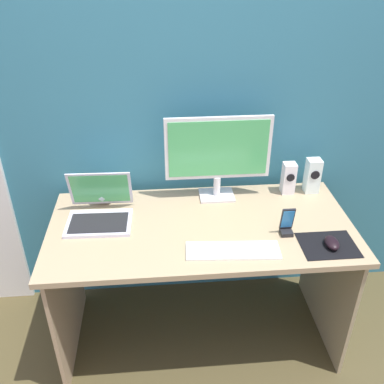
{
  "coord_description": "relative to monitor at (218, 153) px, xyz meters",
  "views": [
    {
      "loc": [
        -0.19,
        -1.67,
        1.95
      ],
      "look_at": [
        -0.05,
        -0.02,
        0.95
      ],
      "focal_mm": 40.3,
      "sensor_mm": 36.0,
      "label": 1
    }
  ],
  "objects": [
    {
      "name": "fishbowl",
      "position": [
        -0.59,
        0.01,
        -0.19
      ],
      "size": [
        0.14,
        0.14,
        0.14
      ],
      "primitive_type": "sphere",
      "color": "silver",
      "rests_on": "desk"
    },
    {
      "name": "mousepad",
      "position": [
        0.44,
        -0.46,
        -0.25
      ],
      "size": [
        0.25,
        0.2,
        0.0
      ],
      "primitive_type": "cube",
      "color": "black",
      "rests_on": "desk"
    },
    {
      "name": "desk",
      "position": [
        -0.11,
        -0.25,
        -0.41
      ],
      "size": [
        1.45,
        0.7,
        0.75
      ],
      "color": "tan",
      "rests_on": "ground_plane"
    },
    {
      "name": "speaker_right",
      "position": [
        0.51,
        0.01,
        -0.16
      ],
      "size": [
        0.07,
        0.07,
        0.19
      ],
      "color": "white",
      "rests_on": "desk"
    },
    {
      "name": "wall_back",
      "position": [
        -0.11,
        0.17,
        0.25
      ],
      "size": [
        6.0,
        0.04,
        2.5
      ],
      "primitive_type": "cube",
      "color": "teal",
      "rests_on": "ground_plane"
    },
    {
      "name": "phone_in_dock",
      "position": [
        0.28,
        -0.35,
        -0.21
      ],
      "size": [
        0.06,
        0.05,
        0.14
      ],
      "color": "black",
      "rests_on": "desk"
    },
    {
      "name": "keyboard_external",
      "position": [
        0.01,
        -0.46,
        -0.25
      ],
      "size": [
        0.42,
        0.15,
        0.01
      ],
      "primitive_type": "cube",
      "rotation": [
        0.0,
        0.0,
        -0.07
      ],
      "color": "white",
      "rests_on": "desk"
    },
    {
      "name": "laptop",
      "position": [
        -0.59,
        -0.16,
        -0.21
      ],
      "size": [
        0.32,
        0.29,
        0.22
      ],
      "color": "silver",
      "rests_on": "desk"
    },
    {
      "name": "ground_plane",
      "position": [
        -0.11,
        -0.25,
        -1.0
      ],
      "size": [
        8.0,
        8.0,
        0.0
      ],
      "primitive_type": "plane",
      "color": "#473E23"
    },
    {
      "name": "monitor",
      "position": [
        0.0,
        0.0,
        0.0
      ],
      "size": [
        0.53,
        0.14,
        0.45
      ],
      "color": "silver",
      "rests_on": "desk"
    },
    {
      "name": "mouse",
      "position": [
        0.45,
        -0.47,
        -0.23
      ],
      "size": [
        0.07,
        0.1,
        0.04
      ],
      "primitive_type": "ellipsoid",
      "rotation": [
        0.0,
        0.0,
        -0.07
      ],
      "color": "black",
      "rests_on": "mousepad"
    },
    {
      "name": "speaker_near_monitor",
      "position": [
        0.38,
        0.01,
        -0.17
      ],
      "size": [
        0.07,
        0.07,
        0.17
      ],
      "color": "white",
      "rests_on": "desk"
    }
  ]
}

